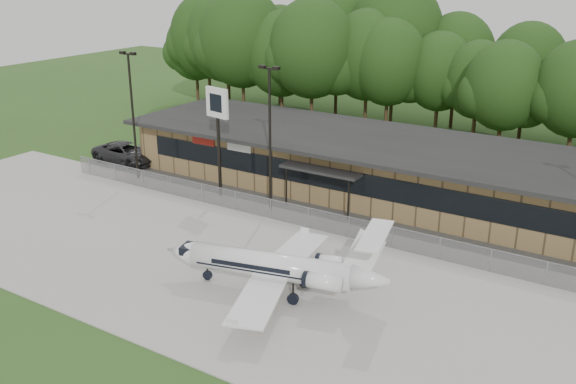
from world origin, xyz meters
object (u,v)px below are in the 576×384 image
Objects in this scene: suv at (127,153)px; pole_sign at (217,114)px; terminal at (380,166)px; business_jet at (279,268)px.

pole_sign is at bearing -101.35° from suv.
terminal is 22.54m from suv.
business_jet is at bearing -82.97° from terminal.
suv is at bearing 139.06° from business_jet.
pole_sign reaches higher than business_jet.
terminal is at bearing -78.06° from suv.
suv is at bearing -167.87° from terminal.
business_jet is 16.37m from pole_sign.
business_jet is at bearing -29.25° from pole_sign.
business_jet is at bearing -117.79° from suv.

